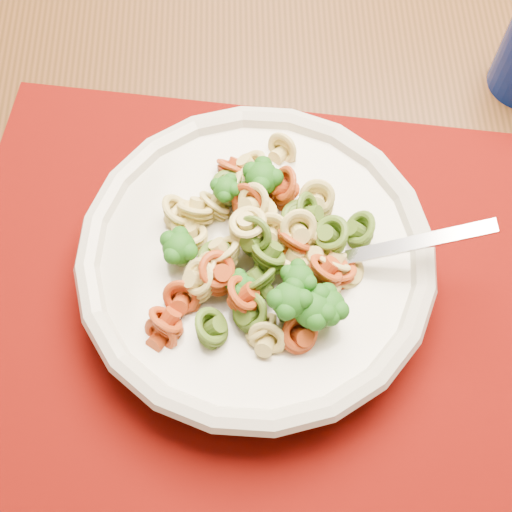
# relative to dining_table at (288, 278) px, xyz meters

# --- Properties ---
(dining_table) EXTENTS (1.44, 1.11, 0.72)m
(dining_table) POSITION_rel_dining_table_xyz_m (0.00, 0.00, 0.00)
(dining_table) COLOR #543017
(dining_table) RESTS_ON ground
(placemat) EXTENTS (0.52, 0.42, 0.00)m
(placemat) POSITION_rel_dining_table_xyz_m (-0.02, -0.07, 0.11)
(placemat) COLOR #600904
(placemat) RESTS_ON dining_table
(pasta_bowl) EXTENTS (0.28, 0.28, 0.05)m
(pasta_bowl) POSITION_rel_dining_table_xyz_m (-0.02, -0.05, 0.14)
(pasta_bowl) COLOR beige
(pasta_bowl) RESTS_ON placemat
(pasta_broccoli_heap) EXTENTS (0.24, 0.24, 0.06)m
(pasta_broccoli_heap) POSITION_rel_dining_table_xyz_m (-0.02, -0.05, 0.15)
(pasta_broccoli_heap) COLOR tan
(pasta_broccoli_heap) RESTS_ON pasta_bowl
(fork) EXTENTS (0.18, 0.08, 0.08)m
(fork) POSITION_rel_dining_table_xyz_m (0.02, -0.05, 0.15)
(fork) COLOR silver
(fork) RESTS_ON pasta_bowl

